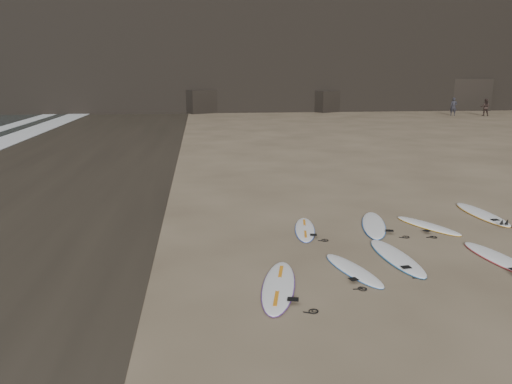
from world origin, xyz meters
TOP-DOWN VIEW (x-y plane):
  - ground at (0.00, 0.00)m, footprint 240.00×240.00m
  - wet_sand at (-13.00, 10.00)m, footprint 12.00×200.00m
  - surfboard_0 at (-4.17, -1.10)m, footprint 1.28×2.87m
  - surfboard_1 at (-2.29, -0.39)m, footprint 1.16×2.29m
  - surfboard_2 at (-0.99, 0.27)m, footprint 0.88×2.74m
  - surfboard_3 at (1.51, -0.15)m, footprint 1.01×2.67m
  - surfboard_5 at (-2.80, 2.74)m, footprint 0.94×2.36m
  - surfboard_6 at (-0.65, 2.93)m, footprint 1.37×2.82m
  - surfboard_7 at (0.95, 2.68)m, footprint 1.54×2.28m
  - surfboard_8 at (3.23, 3.64)m, footprint 0.79×2.83m
  - person_a at (20.18, 38.34)m, footprint 0.79×0.66m
  - person_b at (23.30, 37.77)m, footprint 1.05×0.98m

SIDE VIEW (x-z plane):
  - ground at x=0.00m, z-range 0.00..0.00m
  - wet_sand at x=-13.00m, z-range 0.00..0.01m
  - surfboard_1 at x=-2.29m, z-range 0.00..0.08m
  - surfboard_7 at x=0.95m, z-range 0.00..0.08m
  - surfboard_5 at x=-2.80m, z-range 0.00..0.08m
  - surfboard_3 at x=1.51m, z-range 0.00..0.09m
  - surfboard_2 at x=-0.99m, z-range 0.00..0.10m
  - surfboard_6 at x=-0.65m, z-range 0.00..0.10m
  - surfboard_0 at x=-4.17m, z-range 0.00..0.10m
  - surfboard_8 at x=3.23m, z-range 0.00..0.10m
  - person_b at x=23.30m, z-range 0.00..1.72m
  - person_a at x=20.18m, z-range 0.00..1.84m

